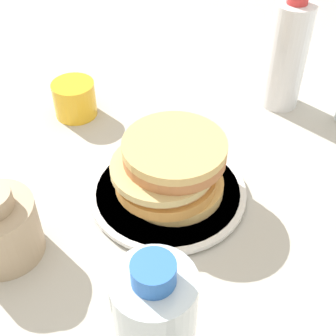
% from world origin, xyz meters
% --- Properties ---
extents(ground_plane, '(4.00, 4.00, 0.00)m').
position_xyz_m(ground_plane, '(0.00, 0.00, 0.00)').
color(ground_plane, '#BCB7AD').
extents(plate, '(0.22, 0.22, 0.01)m').
position_xyz_m(plate, '(-0.01, -0.03, 0.01)').
color(plate, white).
rests_on(plate, ground_plane).
extents(pancake_stack, '(0.15, 0.15, 0.09)m').
position_xyz_m(pancake_stack, '(-0.01, -0.03, 0.05)').
color(pancake_stack, '#E0B568').
rests_on(pancake_stack, plate).
extents(juice_glass, '(0.07, 0.07, 0.06)m').
position_xyz_m(juice_glass, '(-0.19, 0.15, 0.03)').
color(juice_glass, yellow).
rests_on(juice_glass, ground_plane).
extents(water_bottle_far, '(0.07, 0.07, 0.20)m').
position_xyz_m(water_bottle_far, '(0.16, 0.23, 0.09)').
color(water_bottle_far, white).
rests_on(water_bottle_far, ground_plane).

